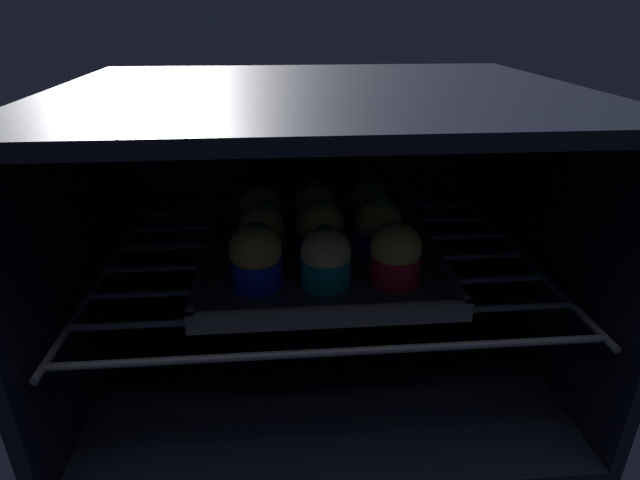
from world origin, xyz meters
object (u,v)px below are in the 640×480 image
at_px(muffin_row1_col0, 262,233).
at_px(muffin_row2_col0, 261,211).
at_px(baking_tray, 320,258).
at_px(muffin_row2_col2, 369,207).
at_px(muffin_row0_col1, 327,258).
at_px(muffin_row0_col2, 396,255).
at_px(muffin_row0_col0, 256,257).
at_px(muffin_row1_col1, 317,230).
at_px(muffin_row1_col2, 378,227).
at_px(muffin_row2_col1, 317,209).

xyz_separation_m(muffin_row1_col0, muffin_row2_col0, (-0.00, 0.07, -0.00)).
relative_size(muffin_row1_col0, muffin_row2_col0, 1.06).
relative_size(baking_tray, muffin_row2_col2, 3.93).
bearing_deg(muffin_row2_col0, muffin_row2_col2, 1.65).
xyz_separation_m(muffin_row0_col1, muffin_row0_col2, (0.08, -0.00, 0.00)).
distance_m(baking_tray, muffin_row0_col0, 0.11).
distance_m(muffin_row1_col0, muffin_row2_col0, 0.07).
height_order(muffin_row1_col1, muffin_row1_col2, muffin_row1_col2).
xyz_separation_m(muffin_row1_col1, muffin_row2_col0, (-0.07, 0.07, -0.00)).
distance_m(muffin_row0_col0, muffin_row0_col1, 0.08).
bearing_deg(muffin_row0_col1, muffin_row2_col2, 64.50).
bearing_deg(muffin_row1_col0, muffin_row1_col1, -0.28).
height_order(muffin_row1_col0, muffin_row2_col0, muffin_row1_col0).
xyz_separation_m(muffin_row1_col2, muffin_row2_col0, (-0.15, 0.07, -0.00)).
xyz_separation_m(muffin_row0_col0, muffin_row2_col1, (0.08, 0.14, -0.00)).
distance_m(muffin_row1_col2, muffin_row2_col2, 0.07).
distance_m(muffin_row0_col1, muffin_row2_col2, 0.17).
xyz_separation_m(muffin_row0_col1, muffin_row2_col2, (0.07, 0.15, -0.00)).
bearing_deg(muffin_row1_col1, muffin_row2_col0, 133.61).
bearing_deg(muffin_row0_col0, muffin_row2_col2, 44.73).
bearing_deg(muffin_row1_col2, muffin_row0_col2, -86.62).
height_order(baking_tray, muffin_row2_col1, muffin_row2_col1).
bearing_deg(baking_tray, muffin_row0_col0, -136.60).
height_order(baking_tray, muffin_row1_col0, muffin_row1_col0).
xyz_separation_m(baking_tray, muffin_row2_col0, (-0.07, 0.07, 0.04)).
bearing_deg(muffin_row0_col0, muffin_row2_col0, 89.26).
xyz_separation_m(muffin_row0_col0, muffin_row1_col1, (0.07, 0.07, -0.00)).
distance_m(muffin_row1_col1, muffin_row2_col2, 0.11).
height_order(muffin_row0_col0, muffin_row1_col1, muffin_row0_col0).
relative_size(muffin_row2_col0, muffin_row2_col2, 0.94).
xyz_separation_m(muffin_row0_col2, muffin_row2_col0, (-0.15, 0.15, -0.00)).
height_order(muffin_row1_col1, muffin_row2_col0, muffin_row1_col1).
bearing_deg(muffin_row2_col1, muffin_row1_col2, -44.75).
bearing_deg(muffin_row2_col1, muffin_row2_col0, 179.64).
distance_m(muffin_row1_col0, muffin_row2_col2, 0.17).
bearing_deg(muffin_row1_col2, muffin_row2_col1, 135.25).
relative_size(baking_tray, muffin_row1_col2, 3.69).
bearing_deg(muffin_row1_col2, muffin_row2_col2, 88.70).
bearing_deg(baking_tray, muffin_row0_col1, -88.66).
distance_m(muffin_row1_col0, muffin_row1_col2, 0.14).
bearing_deg(muffin_row0_col0, baking_tray, 43.40).
height_order(muffin_row0_col0, muffin_row0_col2, muffin_row0_col0).
distance_m(muffin_row1_col2, muffin_row2_col1, 0.10).
bearing_deg(muffin_row2_col2, muffin_row1_col0, -151.79).
bearing_deg(muffin_row0_col2, muffin_row0_col0, 178.25).
height_order(muffin_row1_col1, muffin_row2_col2, same).
height_order(muffin_row1_col0, muffin_row1_col2, muffin_row1_col2).
relative_size(muffin_row1_col1, muffin_row2_col1, 0.99).
xyz_separation_m(muffin_row2_col1, muffin_row2_col2, (0.07, 0.00, -0.00)).
xyz_separation_m(baking_tray, muffin_row1_col0, (-0.07, -0.00, 0.04)).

